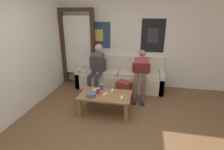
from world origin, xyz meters
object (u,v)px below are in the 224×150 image
object	(u,v)px
couch	(120,77)
coffee_table	(105,97)
game_controller_near_left	(122,97)
drink_can_blue	(102,87)
drink_can_red	(98,91)
person_seated_teen	(141,72)
game_controller_far_center	(105,94)
backpack	(124,91)
ceramic_bowl	(91,95)
game_controller_near_right	(112,90)
pillar_candle	(95,91)
person_seated_adult	(97,67)

from	to	relation	value
couch	coffee_table	xyz separation A→B (m)	(-0.09, -1.36, 0.04)
coffee_table	game_controller_near_left	distance (m)	0.39
drink_can_blue	drink_can_red	distance (m)	0.22
person_seated_teen	game_controller_far_center	world-z (taller)	person_seated_teen
couch	game_controller_near_left	size ratio (longest dim) A/B	16.06
couch	drink_can_blue	size ratio (longest dim) A/B	19.15
backpack	drink_can_blue	distance (m)	0.65
drink_can_blue	drink_can_red	size ratio (longest dim) A/B	1.00
couch	ceramic_bowl	size ratio (longest dim) A/B	12.37
couch	game_controller_near_left	bearing A→B (deg)	-79.04
couch	backpack	bearing A→B (deg)	-73.50
couch	game_controller_far_center	xyz separation A→B (m)	(-0.09, -1.36, 0.13)
person_seated_teen	game_controller_near_right	xyz separation A→B (m)	(-0.56, -0.82, -0.19)
ceramic_bowl	drink_can_blue	bearing A→B (deg)	72.70
couch	pillar_candle	xyz separation A→B (m)	(-0.32, -1.33, 0.16)
person_seated_adult	pillar_candle	world-z (taller)	person_seated_adult
person_seated_teen	game_controller_near_right	world-z (taller)	person_seated_teen
couch	drink_can_blue	distance (m)	1.17
ceramic_bowl	game_controller_near_left	size ratio (longest dim) A/B	1.30
coffee_table	backpack	size ratio (longest dim) A/B	2.27
person_seated_teen	pillar_candle	world-z (taller)	person_seated_teen
person_seated_teen	game_controller_near_left	size ratio (longest dim) A/B	7.52
backpack	drink_can_blue	bearing A→B (deg)	-135.76
person_seated_adult	coffee_table	bearing A→B (deg)	-65.15
ceramic_bowl	drink_can_red	size ratio (longest dim) A/B	1.55
person_seated_teen	drink_can_blue	world-z (taller)	person_seated_teen
person_seated_adult	person_seated_teen	world-z (taller)	person_seated_adult
coffee_table	drink_can_red	size ratio (longest dim) A/B	8.56
game_controller_far_center	game_controller_near_left	bearing A→B (deg)	-12.70
ceramic_bowl	game_controller_far_center	world-z (taller)	ceramic_bowl
person_seated_adult	game_controller_near_left	xyz separation A→B (m)	(0.83, -1.09, -0.26)
pillar_candle	person_seated_adult	bearing A→B (deg)	103.13
couch	coffee_table	distance (m)	1.36
coffee_table	person_seated_adult	world-z (taller)	person_seated_adult
person_seated_adult	pillar_candle	bearing A→B (deg)	-76.87
couch	person_seated_teen	bearing A→B (deg)	-30.16
coffee_table	ceramic_bowl	xyz separation A→B (m)	(-0.25, -0.16, 0.11)
coffee_table	game_controller_far_center	world-z (taller)	game_controller_far_center
person_seated_teen	drink_can_red	size ratio (longest dim) A/B	8.97
backpack	game_controller_far_center	distance (m)	0.74
coffee_table	drink_can_red	xyz separation A→B (m)	(-0.15, 0.00, 0.13)
ceramic_bowl	drink_can_red	bearing A→B (deg)	57.22
game_controller_near_right	game_controller_far_center	size ratio (longest dim) A/B	1.03
person_seated_adult	game_controller_near_right	xyz separation A→B (m)	(0.57, -0.81, -0.26)
ceramic_bowl	pillar_candle	size ratio (longest dim) A/B	2.01
ceramic_bowl	drink_can_blue	xyz separation A→B (m)	(0.12, 0.38, 0.02)
ceramic_bowl	drink_can_red	xyz separation A→B (m)	(0.10, 0.16, 0.02)
couch	game_controller_near_left	xyz separation A→B (m)	(0.28, -1.44, 0.13)
game_controller_near_left	game_controller_near_right	world-z (taller)	same
couch	person_seated_adult	xyz separation A→B (m)	(-0.55, -0.35, 0.39)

